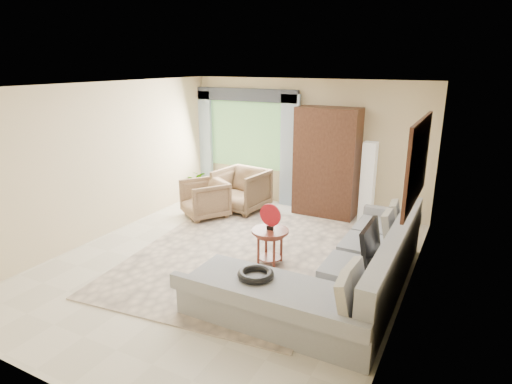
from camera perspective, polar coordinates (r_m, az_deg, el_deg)
The scene contains 17 objects.
ground at distance 6.58m, azimuth -3.39°, elevation -9.27°, with size 6.00×6.00×0.00m, color silver.
area_rug at distance 6.79m, azimuth -2.57°, elevation -8.33°, with size 3.00×4.00×0.02m, color beige.
sectional_sofa at distance 5.68m, azimuth 11.52°, elevation -10.95°, with size 2.30×3.46×0.90m.
tv_screen at distance 5.64m, azimuth 15.05°, elevation -6.51°, with size 0.06×0.74×0.48m, color black.
garden_hose at distance 5.05m, azimuth -0.03°, elevation -10.92°, with size 0.43×0.43×0.09m, color black.
coffee_table at distance 6.40m, azimuth 1.87°, elevation -7.22°, with size 0.55×0.55×0.55m.
red_disc at distance 6.21m, azimuth 1.92°, elevation -3.09°, with size 0.34×0.34×0.03m, color #A21018.
armchair_left at distance 8.34m, azimuth -6.84°, elevation -0.91°, with size 0.78×0.80×0.73m, color #9D7E55.
armchair_right at distance 8.64m, azimuth -1.95°, elevation 0.28°, with size 0.91×0.94×0.85m, color brown.
potted_plant at distance 9.66m, azimuth -7.67°, elevation 1.18°, with size 0.54×0.47×0.60m, color #999999.
armoire at distance 8.37m, azimuth 9.41°, elevation 3.93°, with size 1.20×0.55×2.10m, color #321910.
floor_lamp at distance 8.30m, azimuth 14.68°, elevation 1.34°, with size 0.24×0.24×1.50m, color silver.
window at distance 9.28m, azimuth -1.25°, elevation 7.63°, with size 1.80×0.04×1.40m, color #669E59.
curtain_left at distance 9.79m, azimuth -6.92°, elevation 6.52°, with size 0.40×0.08×2.30m, color #9EB7CC.
curtain_right at distance 8.79m, azimuth 4.51°, elevation 5.39°, with size 0.40×0.08×2.30m, color #9EB7CC.
valance at distance 9.12m, azimuth -1.50°, elevation 12.84°, with size 2.40×0.12×0.26m, color #1E232D.
wall_mirror at distance 5.55m, azimuth 20.73°, elevation 3.81°, with size 0.05×1.70×1.05m.
Camera 1 is at (3.08, -5.04, 2.91)m, focal length 30.00 mm.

